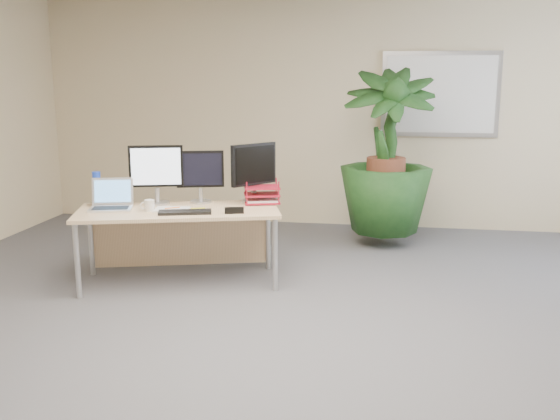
% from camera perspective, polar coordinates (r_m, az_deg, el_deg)
% --- Properties ---
extents(floor, '(8.00, 8.00, 0.00)m').
position_cam_1_polar(floor, '(3.82, -0.53, -15.04)').
color(floor, '#4E4E53').
rests_on(floor, ground).
extents(back_wall, '(7.00, 0.04, 2.70)m').
position_cam_1_polar(back_wall, '(7.39, 4.91, 8.98)').
color(back_wall, beige).
rests_on(back_wall, floor).
extents(whiteboard, '(1.30, 0.04, 0.95)m').
position_cam_1_polar(whiteboard, '(7.34, 14.44, 10.20)').
color(whiteboard, '#BBBBC0').
rests_on(whiteboard, back_wall).
extents(desk, '(1.81, 1.15, 0.65)m').
position_cam_1_polar(desk, '(5.45, -9.21, -1.11)').
color(desk, tan).
rests_on(desk, floor).
extents(floor_plant, '(0.87, 0.87, 1.50)m').
position_cam_1_polar(floor_plant, '(6.56, 9.64, 3.20)').
color(floor_plant, '#153A15').
rests_on(floor_plant, floor).
extents(monitor_left, '(0.46, 0.21, 0.52)m').
position_cam_1_polar(monitor_left, '(5.53, -11.24, 3.53)').
color(monitor_left, '#B5B6BA').
rests_on(monitor_left, desk).
extents(monitor_right, '(0.41, 0.19, 0.46)m').
position_cam_1_polar(monitor_right, '(5.54, -7.31, 3.36)').
color(monitor_right, '#B5B6BA').
rests_on(monitor_right, desk).
extents(monitor_dark, '(0.33, 0.39, 0.52)m').
position_cam_1_polar(monitor_dark, '(5.51, -2.40, 3.77)').
color(monitor_dark, '#B5B6BA').
rests_on(monitor_dark, desk).
extents(laptop, '(0.42, 0.39, 0.25)m').
position_cam_1_polar(laptop, '(5.48, -15.15, 0.77)').
color(laptop, silver).
rests_on(laptop, desk).
extents(keyboard, '(0.45, 0.26, 0.02)m').
position_cam_1_polar(keyboard, '(5.16, -8.68, -0.19)').
color(keyboard, black).
rests_on(keyboard, desk).
extents(coffee_mug, '(0.12, 0.08, 0.09)m').
position_cam_1_polar(coffee_mug, '(5.30, -11.87, 0.41)').
color(coffee_mug, silver).
rests_on(coffee_mug, desk).
extents(spiral_notebook, '(0.31, 0.25, 0.01)m').
position_cam_1_polar(spiral_notebook, '(5.31, -9.87, 0.05)').
color(spiral_notebook, silver).
rests_on(spiral_notebook, desk).
extents(orange_pen, '(0.11, 0.08, 0.01)m').
position_cam_1_polar(orange_pen, '(5.33, -9.81, 0.19)').
color(orange_pen, orange).
rests_on(orange_pen, spiral_notebook).
extents(yellow_highlighter, '(0.12, 0.06, 0.02)m').
position_cam_1_polar(yellow_highlighter, '(5.30, -7.52, 0.13)').
color(yellow_highlighter, yellow).
rests_on(yellow_highlighter, desk).
extents(water_bottle, '(0.08, 0.08, 0.30)m').
position_cam_1_polar(water_bottle, '(5.63, -16.38, 1.82)').
color(water_bottle, silver).
rests_on(water_bottle, desk).
extents(letter_tray, '(0.36, 0.31, 0.14)m').
position_cam_1_polar(letter_tray, '(5.51, -1.67, 1.29)').
color(letter_tray, maroon).
rests_on(letter_tray, desk).
extents(stapler, '(0.16, 0.08, 0.05)m').
position_cam_1_polar(stapler, '(5.11, -4.20, -0.04)').
color(stapler, black).
rests_on(stapler, desk).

